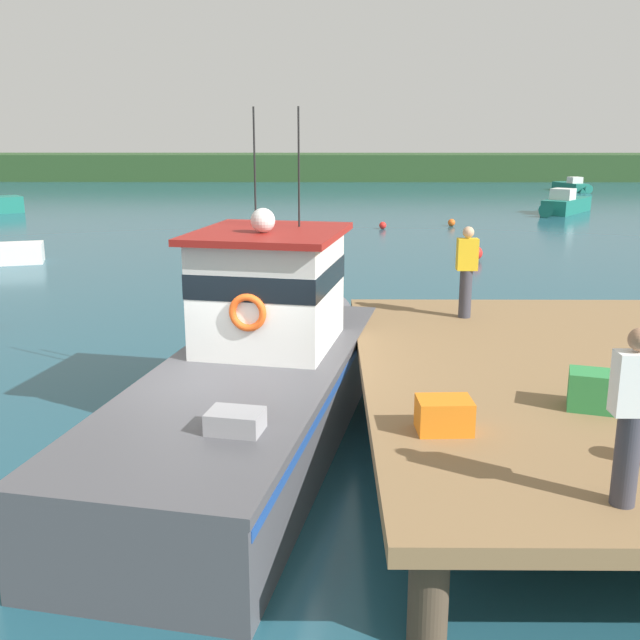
# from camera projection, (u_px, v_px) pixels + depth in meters

# --- Properties ---
(ground_plane) EXTENTS (200.00, 200.00, 0.00)m
(ground_plane) POSITION_uv_depth(u_px,v_px,m) (235.00, 450.00, 10.56)
(ground_plane) COLOR #1E4C5B
(dock) EXTENTS (6.00, 9.00, 1.20)m
(dock) POSITION_uv_depth(u_px,v_px,m) (577.00, 380.00, 10.25)
(dock) COLOR #4C3D2D
(dock) RESTS_ON ground
(main_fishing_boat) EXTENTS (4.08, 9.97, 4.80)m
(main_fishing_boat) POSITION_uv_depth(u_px,v_px,m) (259.00, 370.00, 10.90)
(main_fishing_boat) COLOR #4C4C51
(main_fishing_boat) RESTS_ON ground
(crate_stack_near_edge) EXTENTS (0.70, 0.60, 0.47)m
(crate_stack_near_edge) POSITION_uv_depth(u_px,v_px,m) (594.00, 391.00, 8.78)
(crate_stack_near_edge) COLOR #2D8442
(crate_stack_near_edge) RESTS_ON dock
(crate_single_far) EXTENTS (0.62, 0.46, 0.38)m
(crate_single_far) POSITION_uv_depth(u_px,v_px,m) (444.00, 415.00, 8.13)
(crate_single_far) COLOR orange
(crate_single_far) RESTS_ON dock
(deckhand_by_the_boat) EXTENTS (0.36, 0.22, 1.63)m
(deckhand_by_the_boat) POSITION_uv_depth(u_px,v_px,m) (632.00, 414.00, 6.36)
(deckhand_by_the_boat) COLOR #383842
(deckhand_by_the_boat) RESTS_ON dock
(deckhand_further_back) EXTENTS (0.36, 0.22, 1.63)m
(deckhand_further_back) POSITION_uv_depth(u_px,v_px,m) (467.00, 270.00, 12.99)
(deckhand_further_back) COLOR #383842
(deckhand_further_back) RESTS_ON dock
(moored_boat_mid_harbor) EXTENTS (1.89, 4.41, 1.10)m
(moored_boat_mid_harbor) POSITION_uv_depth(u_px,v_px,m) (572.00, 186.00, 56.46)
(moored_boat_mid_harbor) COLOR #196B5B
(moored_boat_mid_harbor) RESTS_ON ground
(moored_boat_far_left) EXTENTS (4.12, 5.08, 1.40)m
(moored_boat_far_left) POSITION_uv_depth(u_px,v_px,m) (564.00, 205.00, 41.11)
(moored_boat_far_left) COLOR #196B5B
(moored_boat_far_left) RESTS_ON ground
(mooring_buoy_channel_marker) EXTENTS (0.51, 0.51, 0.51)m
(mooring_buoy_channel_marker) POSITION_uv_depth(u_px,v_px,m) (475.00, 253.00, 26.09)
(mooring_buoy_channel_marker) COLOR red
(mooring_buoy_channel_marker) RESTS_ON ground
(mooring_buoy_spare_mooring) EXTENTS (0.34, 0.34, 0.34)m
(mooring_buoy_spare_mooring) POSITION_uv_depth(u_px,v_px,m) (383.00, 225.00, 34.54)
(mooring_buoy_spare_mooring) COLOR red
(mooring_buoy_spare_mooring) RESTS_ON ground
(mooring_buoy_inshore) EXTENTS (0.35, 0.35, 0.35)m
(mooring_buoy_inshore) POSITION_uv_depth(u_px,v_px,m) (451.00, 223.00, 35.55)
(mooring_buoy_inshore) COLOR #EA5B19
(mooring_buoy_inshore) RESTS_ON ground
(far_shoreline) EXTENTS (120.00, 8.00, 2.40)m
(far_shoreline) POSITION_uv_depth(u_px,v_px,m) (313.00, 167.00, 70.32)
(far_shoreline) COLOR #284723
(far_shoreline) RESTS_ON ground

